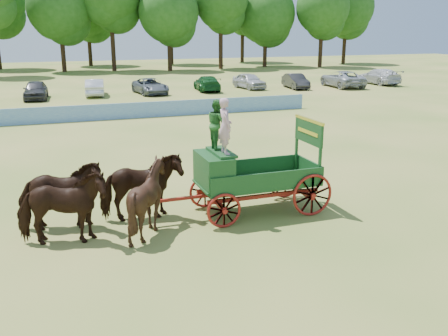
# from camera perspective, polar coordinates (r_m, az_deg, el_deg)

# --- Properties ---
(ground) EXTENTS (160.00, 160.00, 0.00)m
(ground) POSITION_cam_1_polar(r_m,az_deg,el_deg) (17.29, 2.03, -4.05)
(ground) COLOR tan
(ground) RESTS_ON ground
(horse_lead_left) EXTENTS (2.69, 1.58, 2.13)m
(horse_lead_left) POSITION_cam_1_polar(r_m,az_deg,el_deg) (14.46, -18.04, -4.39)
(horse_lead_left) COLOR black
(horse_lead_left) RESTS_ON ground
(horse_lead_right) EXTENTS (2.68, 1.55, 2.13)m
(horse_lead_right) POSITION_cam_1_polar(r_m,az_deg,el_deg) (15.50, -18.20, -3.05)
(horse_lead_right) COLOR black
(horse_lead_right) RESTS_ON ground
(horse_wheel_left) EXTENTS (2.29, 2.14, 2.14)m
(horse_wheel_left) POSITION_cam_1_polar(r_m,az_deg,el_deg) (14.68, -8.66, -3.46)
(horse_wheel_left) COLOR black
(horse_wheel_left) RESTS_ON ground
(horse_wheel_right) EXTENTS (2.55, 1.20, 2.13)m
(horse_wheel_right) POSITION_cam_1_polar(r_m,az_deg,el_deg) (15.71, -9.45, -2.21)
(horse_wheel_right) COLOR black
(horse_wheel_right) RESTS_ON ground
(farm_dray) EXTENTS (6.00, 2.00, 3.85)m
(farm_dray) POSITION_cam_1_polar(r_m,az_deg,el_deg) (15.80, 1.36, 0.42)
(farm_dray) COLOR #A42910
(farm_dray) RESTS_ON ground
(sponsor_banner) EXTENTS (26.00, 0.08, 1.05)m
(sponsor_banner) POSITION_cam_1_polar(r_m,az_deg,el_deg) (33.90, -10.96, 6.44)
(sponsor_banner) COLOR blue
(sponsor_banner) RESTS_ON ground
(parked_cars) EXTENTS (55.82, 7.29, 1.64)m
(parked_cars) POSITION_cam_1_polar(r_m,az_deg,el_deg) (46.16, -8.96, 9.25)
(parked_cars) COLOR silver
(parked_cars) RESTS_ON ground
(treeline) EXTENTS (93.52, 24.44, 14.78)m
(treeline) POSITION_cam_1_polar(r_m,az_deg,el_deg) (75.94, -16.45, 17.72)
(treeline) COLOR #382314
(treeline) RESTS_ON ground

